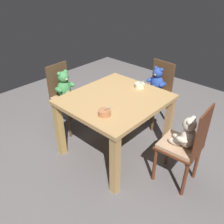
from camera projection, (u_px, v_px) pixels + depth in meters
The scene contains 7 objects.
ground_plane at pixel (115, 150), 3.03m from camera, with size 5.20×5.20×0.04m.
dining_table at pixel (115, 107), 2.69m from camera, with size 1.09×0.99×0.74m.
teddy_chair_near_front at pixel (185, 141), 2.30m from camera, with size 0.39×0.42×0.94m.
teddy_chair_far_center at pixel (65, 92), 3.17m from camera, with size 0.38×0.40×0.91m.
teddy_chair_near_right at pixel (156, 87), 3.31m from camera, with size 0.43×0.41×0.89m.
porridge_bowl_terracotta_near_left at pixel (105, 112), 2.30m from camera, with size 0.13×0.13×0.12m.
porridge_bowl_cream_near_right at pixel (140, 85), 2.84m from camera, with size 0.12×0.12×0.11m.
Camera 1 is at (-1.74, -1.55, 1.98)m, focal length 37.76 mm.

